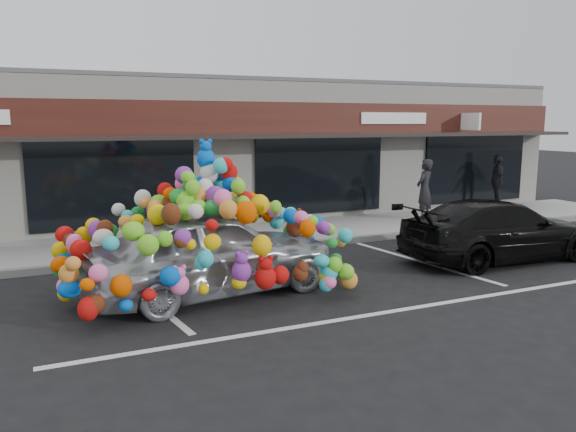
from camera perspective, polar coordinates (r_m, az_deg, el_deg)
name	(u,v)px	position (r m, az deg, el deg)	size (l,w,h in m)	color
ground	(311,278)	(11.13, 2.36, -6.33)	(90.00, 90.00, 0.00)	black
shop_building	(197,149)	(18.67, -9.24, 6.74)	(24.00, 7.20, 4.31)	white
sidewalk	(243,237)	(14.70, -4.57, -2.12)	(26.00, 3.00, 0.15)	#9B9B95
kerb	(264,249)	(13.33, -2.41, -3.32)	(26.00, 0.18, 0.16)	slate
parking_stripe_left	(145,295)	(10.37, -14.36, -7.81)	(0.12, 4.40, 0.01)	silver
parking_stripe_mid	(421,261)	(12.74, 13.35, -4.52)	(0.12, 4.40, 0.01)	silver
lane_line	(472,298)	(10.40, 18.21, -7.95)	(14.00, 0.12, 0.01)	silver
toy_car	(210,241)	(9.98, -7.92, -2.58)	(3.30, 5.13, 2.84)	#999EA3
black_sedan	(499,230)	(13.26, 20.67, -1.37)	(4.65, 1.89, 1.35)	black
pedestrian_a	(424,190)	(17.15, 13.69, 2.63)	(0.66, 0.43, 1.81)	black
pedestrian_c	(497,181)	(20.19, 20.46, 3.32)	(0.44, 1.07, 1.82)	#2A262C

